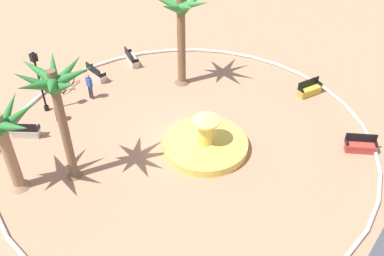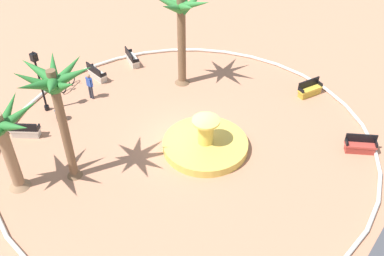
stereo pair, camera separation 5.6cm
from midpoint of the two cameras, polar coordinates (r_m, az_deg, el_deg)
name	(u,v)px [view 1 (the left image)]	position (r m, az deg, el deg)	size (l,w,h in m)	color
ground_plane	(186,140)	(23.64, -0.80, -1.60)	(80.00, 80.00, 0.00)	tan
plaza_curb	(186,139)	(23.57, -0.80, -1.41)	(20.14, 20.14, 0.20)	silver
fountain	(205,144)	(22.96, 1.69, -2.10)	(4.50, 4.50, 1.88)	gold
palm_tree_near_fountain	(2,135)	(20.65, -23.70, -0.83)	(3.78, 3.85, 4.56)	#8E6B4C
palm_tree_by_curb	(56,93)	(19.38, -17.50, 4.38)	(3.44, 3.47, 6.28)	brown
palm_tree_mid_plaza	(181,18)	(26.13, -1.49, 14.16)	(3.82, 3.89, 6.07)	brown
bench_east	(132,59)	(30.40, -7.94, 8.88)	(1.17, 1.65, 1.00)	beige
bench_west	(360,146)	(24.36, 21.05, -2.21)	(1.28, 1.62, 1.00)	#B73D33
bench_north	(25,132)	(25.34, -21.03, -0.44)	(1.34, 1.59, 1.00)	beige
bench_southeast	(96,74)	(29.14, -12.44, 6.88)	(0.74, 1.66, 1.00)	beige
bench_southwest	(309,90)	(27.87, 15.03, 4.82)	(1.67, 1.07, 1.00)	gold
lamppost	(39,77)	(25.98, -19.48, 6.30)	(0.32, 0.32, 3.91)	black
trash_bin	(59,115)	(25.91, -17.05, 1.65)	(0.46, 0.46, 0.73)	black
bicycle_red_frame	(67,83)	(28.61, -16.07, 5.66)	(1.64, 0.69, 0.94)	black
person_cyclist_helmet	(90,85)	(26.97, -13.31, 5.46)	(0.22, 0.53, 1.69)	#33333D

